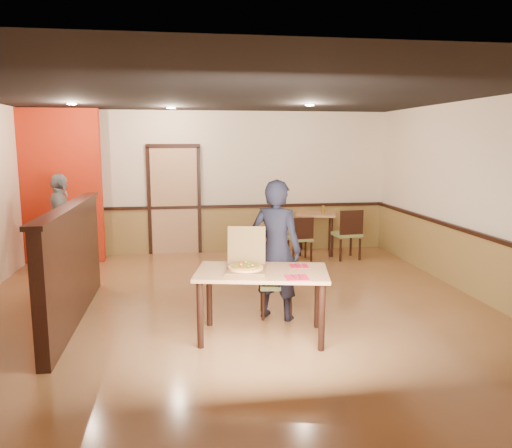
{
  "coord_description": "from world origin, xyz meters",
  "views": [
    {
      "loc": [
        -0.64,
        -6.43,
        2.2
      ],
      "look_at": [
        0.31,
        0.0,
        1.13
      ],
      "focal_mm": 35.0,
      "sensor_mm": 36.0,
      "label": 1
    }
  ],
  "objects": [
    {
      "name": "side_chair_left",
      "position": [
        1.52,
        2.44,
        0.46
      ],
      "size": [
        0.44,
        0.44,
        0.84
      ],
      "rotation": [
        0.0,
        0.0,
        3.21
      ],
      "color": "olive",
      "rests_on": "floor"
    },
    {
      "name": "passerby",
      "position": [
        -2.7,
        2.34,
        0.84
      ],
      "size": [
        0.62,
        1.05,
        1.67
      ],
      "primitive_type": "imported",
      "rotation": [
        0.0,
        0.0,
        1.8
      ],
      "color": "gray",
      "rests_on": "floor"
    },
    {
      "name": "wainscot_back",
      "position": [
        0.0,
        3.47,
        0.45
      ],
      "size": [
        7.0,
        0.04,
        0.9
      ],
      "primitive_type": "cube",
      "color": "olive",
      "rests_on": "floor"
    },
    {
      "name": "wall_right",
      "position": [
        3.5,
        0.0,
        1.4
      ],
      "size": [
        0.0,
        7.0,
        7.0
      ],
      "primitive_type": "plane",
      "rotation": [
        1.57,
        0.0,
        -1.57
      ],
      "color": "#F6DFC0",
      "rests_on": "floor"
    },
    {
      "name": "pizza",
      "position": [
        0.03,
        -1.11,
        0.83
      ],
      "size": [
        0.43,
        0.43,
        0.03
      ],
      "primitive_type": "cylinder",
      "rotation": [
        0.0,
        0.0,
        0.12
      ],
      "color": "#F9A55A",
      "rests_on": "pizza_box"
    },
    {
      "name": "red_accent_panel",
      "position": [
        -2.9,
        3.0,
        1.4
      ],
      "size": [
        1.6,
        0.2,
        2.78
      ],
      "primitive_type": "cube",
      "color": "#B8230D",
      "rests_on": "floor"
    },
    {
      "name": "wall_back",
      "position": [
        0.0,
        3.5,
        1.4
      ],
      "size": [
        7.0,
        0.0,
        7.0
      ],
      "primitive_type": "plane",
      "rotation": [
        1.57,
        0.0,
        0.0
      ],
      "color": "#F6DFC0",
      "rests_on": "floor"
    },
    {
      "name": "spot_a",
      "position": [
        -2.3,
        1.8,
        2.78
      ],
      "size": [
        0.14,
        0.14,
        0.02
      ],
      "primitive_type": "cylinder",
      "color": "#FFDCB2",
      "rests_on": "ceiling"
    },
    {
      "name": "napkin_near",
      "position": [
        0.54,
        -1.45,
        0.78
      ],
      "size": [
        0.24,
        0.24,
        0.01
      ],
      "rotation": [
        0.0,
        0.0,
        -0.04
      ],
      "color": "red",
      "rests_on": "main_table"
    },
    {
      "name": "back_door",
      "position": [
        -0.8,
        3.46,
        1.05
      ],
      "size": [
        0.9,
        0.06,
        2.1
      ],
      "primitive_type": "cube",
      "color": "tan",
      "rests_on": "wall_back"
    },
    {
      "name": "side_chair_right",
      "position": [
        2.42,
        2.43,
        0.52
      ],
      "size": [
        0.52,
        0.52,
        0.96
      ],
      "rotation": [
        0.0,
        0.0,
        3.25
      ],
      "color": "olive",
      "rests_on": "floor"
    },
    {
      "name": "floor",
      "position": [
        0.0,
        0.0,
        0.0
      ],
      "size": [
        7.0,
        7.0,
        0.0
      ],
      "primitive_type": "plane",
      "color": "#A46B40",
      "rests_on": "ground"
    },
    {
      "name": "wainscot_right",
      "position": [
        3.47,
        0.0,
        0.45
      ],
      "size": [
        0.04,
        7.0,
        0.9
      ],
      "primitive_type": "cube",
      "color": "olive",
      "rests_on": "floor"
    },
    {
      "name": "booth_partition",
      "position": [
        -2.0,
        -0.2,
        0.74
      ],
      "size": [
        0.2,
        3.1,
        1.44
      ],
      "color": "black",
      "rests_on": "floor"
    },
    {
      "name": "chair_rail_right",
      "position": [
        3.45,
        0.0,
        0.92
      ],
      "size": [
        0.06,
        7.0,
        0.06
      ],
      "primitive_type": "cube",
      "color": "black",
      "rests_on": "wall_right"
    },
    {
      "name": "pizza_box",
      "position": [
        0.04,
        -1.06,
        0.84
      ],
      "size": [
        0.52,
        0.58,
        0.46
      ],
      "rotation": [
        0.0,
        0.0,
        -0.17
      ],
      "color": "brown",
      "rests_on": "main_table"
    },
    {
      "name": "side_table",
      "position": [
        1.96,
        3.05,
        0.63
      ],
      "size": [
        0.93,
        0.93,
        0.81
      ],
      "rotation": [
        0.0,
        0.0,
        -0.27
      ],
      "color": "tan",
      "rests_on": "floor"
    },
    {
      "name": "diner",
      "position": [
        0.49,
        -0.49,
        0.88
      ],
      "size": [
        0.77,
        0.69,
        1.75
      ],
      "primitive_type": "imported",
      "rotation": [
        0.0,
        0.0,
        2.6
      ],
      "color": "black",
      "rests_on": "floor"
    },
    {
      "name": "napkin_far",
      "position": [
        0.67,
        -0.96,
        0.78
      ],
      "size": [
        0.22,
        0.22,
        0.01
      ],
      "rotation": [
        0.0,
        0.0,
        -0.06
      ],
      "color": "red",
      "rests_on": "main_table"
    },
    {
      "name": "diner_chair",
      "position": [
        0.52,
        -0.35,
        0.45
      ],
      "size": [
        0.46,
        0.46,
        0.83
      ],
      "rotation": [
        0.0,
        0.0,
        -0.11
      ],
      "color": "olive",
      "rests_on": "floor"
    },
    {
      "name": "spot_c",
      "position": [
        1.4,
        1.5,
        2.78
      ],
      "size": [
        0.14,
        0.14,
        0.02
      ],
      "primitive_type": "cylinder",
      "color": "#FFDCB2",
      "rests_on": "ceiling"
    },
    {
      "name": "main_table",
      "position": [
        0.22,
        -1.1,
        0.67
      ],
      "size": [
        1.59,
        1.1,
        0.78
      ],
      "rotation": [
        0.0,
        0.0,
        -0.2
      ],
      "color": "tan",
      "rests_on": "floor"
    },
    {
      "name": "ceiling",
      "position": [
        0.0,
        0.0,
        2.8
      ],
      "size": [
        7.0,
        7.0,
        0.0
      ],
      "primitive_type": "plane",
      "rotation": [
        3.14,
        0.0,
        0.0
      ],
      "color": "black",
      "rests_on": "wall_back"
    },
    {
      "name": "condiment",
      "position": [
        2.07,
        2.9,
        0.89
      ],
      "size": [
        0.06,
        0.06,
        0.16
      ],
      "primitive_type": "cylinder",
      "color": "brown",
      "rests_on": "side_table"
    },
    {
      "name": "chair_rail_back",
      "position": [
        0.0,
        3.45,
        0.92
      ],
      "size": [
        7.0,
        0.06,
        0.06
      ],
      "primitive_type": "cube",
      "color": "black",
      "rests_on": "wall_back"
    },
    {
      "name": "spot_b",
      "position": [
        -0.8,
        2.5,
        2.78
      ],
      "size": [
        0.14,
        0.14,
        0.02
      ],
      "primitive_type": "cylinder",
      "color": "#FFDCB2",
      "rests_on": "ceiling"
    }
  ]
}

